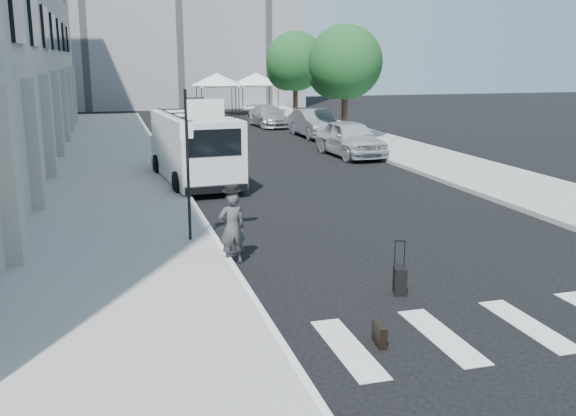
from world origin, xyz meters
TOP-DOWN VIEW (x-y plane):
  - ground at (0.00, 0.00)m, footprint 120.00×120.00m
  - sidewalk_left at (-4.25, 16.00)m, footprint 4.50×48.00m
  - sidewalk_right at (9.00, 20.00)m, footprint 4.00×56.00m
  - sign_pole at (-2.36, 3.20)m, footprint 1.03×0.07m
  - tree_near at (7.50, 20.15)m, footprint 3.80×3.83m
  - tree_far at (7.50, 29.15)m, footprint 3.80×3.83m
  - tent_left at (4.00, 38.00)m, footprint 4.00×4.00m
  - tent_right at (7.20, 38.50)m, footprint 4.00×4.00m
  - businessman at (-1.90, 1.57)m, footprint 0.61×0.43m
  - briefcase at (-0.48, -3.00)m, footprint 0.17×0.45m
  - suitcase at (0.78, -1.06)m, footprint 0.32×0.41m
  - cargo_van at (-1.42, 11.13)m, footprint 2.68×6.55m
  - parked_car_a at (6.17, 15.41)m, footprint 2.14×4.83m
  - parked_car_b at (6.80, 22.59)m, footprint 1.72×4.72m
  - parked_car_c at (5.74, 28.77)m, footprint 2.22×4.70m

SIDE VIEW (x-z plane):
  - ground at x=0.00m, z-range 0.00..0.00m
  - sidewalk_left at x=-4.25m, z-range 0.00..0.15m
  - sidewalk_right at x=9.00m, z-range 0.00..0.15m
  - briefcase at x=-0.48m, z-range 0.00..0.34m
  - suitcase at x=0.78m, z-range -0.23..0.77m
  - parked_car_c at x=5.74m, z-range 0.00..1.33m
  - parked_car_b at x=6.80m, z-range 0.00..1.54m
  - businessman at x=-1.90m, z-range 0.00..1.59m
  - parked_car_a at x=6.17m, z-range 0.00..1.62m
  - cargo_van at x=-1.42m, z-range 0.04..2.44m
  - sign_pole at x=-2.36m, z-range 0.90..4.40m
  - tent_left at x=4.00m, z-range 1.11..4.31m
  - tent_right at x=7.20m, z-range 1.11..4.31m
  - tree_near at x=7.50m, z-range 0.96..6.99m
  - tree_far at x=7.50m, z-range 0.96..6.99m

